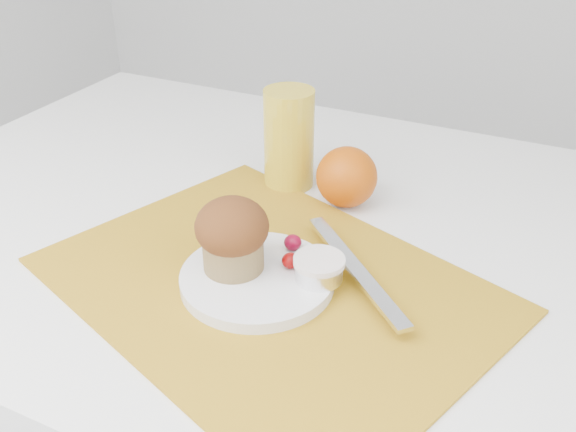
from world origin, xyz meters
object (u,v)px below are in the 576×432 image
at_px(plate, 257,278).
at_px(orange, 347,177).
at_px(juice_glass, 289,139).
at_px(muffin, 232,234).
at_px(table, 293,419).

relative_size(plate, orange, 2.08).
bearing_deg(juice_glass, plate, -72.61).
distance_m(plate, muffin, 0.06).
bearing_deg(orange, muffin, -103.11).
distance_m(table, plate, 0.41).
relative_size(table, orange, 14.38).
bearing_deg(muffin, table, 87.21).
height_order(juice_glass, muffin, juice_glass).
distance_m(table, juice_glass, 0.46).
distance_m(orange, muffin, 0.23).
bearing_deg(juice_glass, orange, -11.88).
bearing_deg(orange, juice_glass, 168.12).
distance_m(table, muffin, 0.46).
height_order(table, plate, plate).
height_order(plate, muffin, muffin).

